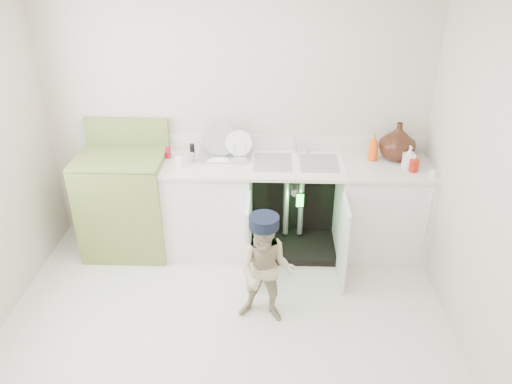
% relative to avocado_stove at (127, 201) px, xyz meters
% --- Properties ---
extents(ground, '(3.50, 3.50, 0.00)m').
position_rel_avocado_stove_xyz_m(ground, '(1.01, -1.18, -0.50)').
color(ground, beige).
rests_on(ground, ground).
extents(room_shell, '(6.00, 5.50, 1.26)m').
position_rel_avocado_stove_xyz_m(room_shell, '(1.01, -1.18, 0.75)').
color(room_shell, beige).
rests_on(room_shell, ground).
extents(counter_run, '(2.44, 1.02, 1.24)m').
position_rel_avocado_stove_xyz_m(counter_run, '(1.59, 0.03, -0.02)').
color(counter_run, silver).
rests_on(counter_run, ground).
extents(avocado_stove, '(0.78, 0.65, 1.20)m').
position_rel_avocado_stove_xyz_m(avocado_stove, '(0.00, 0.00, 0.00)').
color(avocado_stove, olive).
rests_on(avocado_stove, ground).
extents(repair_worker, '(0.55, 0.85, 0.93)m').
position_rel_avocado_stove_xyz_m(repair_worker, '(1.32, -0.96, -0.03)').
color(repair_worker, tan).
rests_on(repair_worker, ground).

